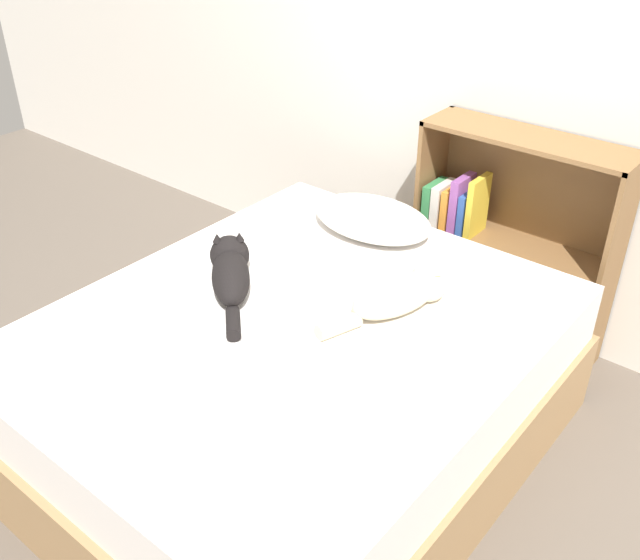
{
  "coord_description": "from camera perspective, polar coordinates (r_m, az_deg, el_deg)",
  "views": [
    {
      "loc": [
        1.33,
        -1.5,
        1.99
      ],
      "look_at": [
        0.0,
        0.14,
        0.68
      ],
      "focal_mm": 40.0,
      "sensor_mm": 36.0,
      "label": 1
    }
  ],
  "objects": [
    {
      "name": "pillow",
      "position": [
        3.0,
        4.22,
        4.96
      ],
      "size": [
        0.53,
        0.36,
        0.11
      ],
      "color": "white",
      "rests_on": "bed"
    },
    {
      "name": "bookshelf",
      "position": [
        3.24,
        14.84,
        3.55
      ],
      "size": [
        0.87,
        0.26,
        0.98
      ],
      "color": "brown",
      "rests_on": "ground_plane"
    },
    {
      "name": "bed",
      "position": [
        2.63,
        -1.93,
        -8.54
      ],
      "size": [
        1.54,
        1.85,
        0.58
      ],
      "color": "#99754C",
      "rests_on": "ground_plane"
    },
    {
      "name": "cat_light",
      "position": [
        2.49,
        6.57,
        -1.06
      ],
      "size": [
        0.26,
        0.52,
        0.16
      ],
      "rotation": [
        0.0,
        0.0,
        1.25
      ],
      "color": "beige",
      "rests_on": "bed"
    },
    {
      "name": "cat_dark",
      "position": [
        2.62,
        -7.18,
        0.75
      ],
      "size": [
        0.42,
        0.4,
        0.17
      ],
      "rotation": [
        0.0,
        0.0,
        2.38
      ],
      "color": "black",
      "rests_on": "bed"
    },
    {
      "name": "wall_back",
      "position": [
        3.19,
        14.0,
        17.54
      ],
      "size": [
        8.0,
        0.06,
        2.5
      ],
      "color": "silver",
      "rests_on": "ground_plane"
    },
    {
      "name": "ground_plane",
      "position": [
        2.83,
        -1.82,
        -12.94
      ],
      "size": [
        8.0,
        8.0,
        0.0
      ],
      "primitive_type": "plane",
      "color": "brown"
    }
  ]
}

